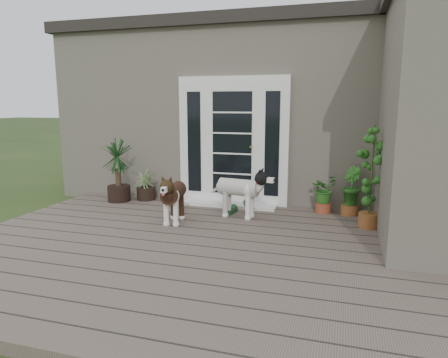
# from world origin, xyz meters

# --- Properties ---
(deck) EXTENTS (6.20, 4.60, 0.12)m
(deck) POSITION_xyz_m (0.00, 0.40, 0.06)
(deck) COLOR #6B5B4C
(deck) RESTS_ON ground
(house_main) EXTENTS (7.40, 4.00, 3.10)m
(house_main) POSITION_xyz_m (0.00, 4.65, 1.55)
(house_main) COLOR #665E54
(house_main) RESTS_ON ground
(roof_main) EXTENTS (7.60, 4.20, 0.20)m
(roof_main) POSITION_xyz_m (0.00, 4.65, 3.20)
(roof_main) COLOR #2D2826
(roof_main) RESTS_ON house_main
(door_unit) EXTENTS (1.90, 0.14, 2.15)m
(door_unit) POSITION_xyz_m (-0.20, 2.60, 1.19)
(door_unit) COLOR white
(door_unit) RESTS_ON deck
(door_step) EXTENTS (1.60, 0.40, 0.05)m
(door_step) POSITION_xyz_m (-0.20, 2.40, 0.14)
(door_step) COLOR white
(door_step) RESTS_ON deck
(brindle_dog) EXTENTS (0.44, 0.81, 0.64)m
(brindle_dog) POSITION_xyz_m (-0.69, 1.22, 0.44)
(brindle_dog) COLOR #3F2417
(brindle_dog) RESTS_ON deck
(white_dog) EXTENTS (0.85, 0.46, 0.68)m
(white_dog) POSITION_xyz_m (0.13, 1.76, 0.46)
(white_dog) COLOR white
(white_dog) RESTS_ON deck
(spider_plant) EXTENTS (0.74, 0.74, 0.60)m
(spider_plant) POSITION_xyz_m (-1.76, 2.40, 0.42)
(spider_plant) COLOR #91B06C
(spider_plant) RESTS_ON deck
(yucca) EXTENTS (0.90, 0.90, 1.09)m
(yucca) POSITION_xyz_m (-2.16, 2.16, 0.66)
(yucca) COLOR black
(yucca) RESTS_ON deck
(herb_a) EXTENTS (0.57, 0.57, 0.52)m
(herb_a) POSITION_xyz_m (1.34, 2.40, 0.38)
(herb_a) COLOR #215017
(herb_a) RESTS_ON deck
(herb_b) EXTENTS (0.45, 0.45, 0.54)m
(herb_b) POSITION_xyz_m (1.74, 2.40, 0.39)
(herb_b) COLOR #275919
(herb_b) RESTS_ON deck
(herb_c) EXTENTS (0.52, 0.52, 0.58)m
(herb_c) POSITION_xyz_m (2.33, 2.40, 0.41)
(herb_c) COLOR #1D5418
(herb_c) RESTS_ON deck
(sapling) EXTENTS (0.49, 0.49, 1.47)m
(sapling) POSITION_xyz_m (1.99, 1.78, 0.86)
(sapling) COLOR #285919
(sapling) RESTS_ON deck
(clog_left) EXTENTS (0.22, 0.33, 0.09)m
(clog_left) POSITION_xyz_m (0.11, 2.39, 0.17)
(clog_left) COLOR #163819
(clog_left) RESTS_ON deck
(clog_right) EXTENTS (0.20, 0.35, 0.10)m
(clog_right) POSITION_xyz_m (-0.04, 1.95, 0.17)
(clog_right) COLOR #16371F
(clog_right) RESTS_ON deck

